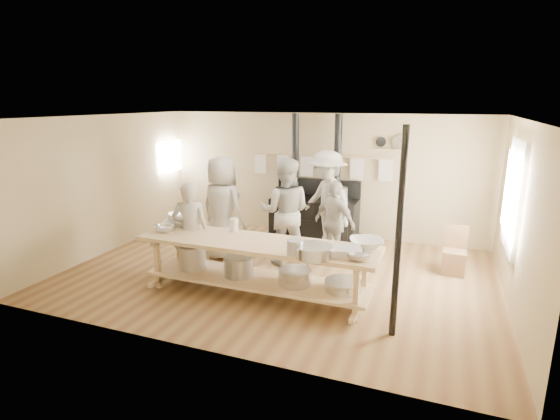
{
  "coord_description": "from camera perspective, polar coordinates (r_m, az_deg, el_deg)",
  "views": [
    {
      "loc": [
        2.49,
        -6.46,
        2.86
      ],
      "look_at": [
        -0.05,
        0.2,
        1.06
      ],
      "focal_mm": 28.0,
      "sensor_mm": 36.0,
      "label": 1
    }
  ],
  "objects": [
    {
      "name": "chair",
      "position": [
        8.0,
        21.76,
        -6.04
      ],
      "size": [
        0.39,
        0.39,
        0.8
      ],
      "rotation": [
        0.0,
        0.0,
        -0.04
      ],
      "color": "brown",
      "rests_on": "ground"
    },
    {
      "name": "roasting_pan",
      "position": [
        5.89,
        8.08,
        -5.37
      ],
      "size": [
        0.59,
        0.48,
        0.11
      ],
      "primitive_type": "cube",
      "rotation": [
        0.0,
        0.0,
        0.32
      ],
      "color": "#B2B2B7",
      "rests_on": "prep_table"
    },
    {
      "name": "bucket_galv",
      "position": [
        5.85,
        1.95,
        -4.89
      ],
      "size": [
        0.26,
        0.26,
        0.2
      ],
      "primitive_type": "cylinder",
      "rotation": [
        0.0,
        0.0,
        0.18
      ],
      "color": "gray",
      "rests_on": "prep_table"
    },
    {
      "name": "cook_by_window",
      "position": [
        8.44,
        6.13,
        1.17
      ],
      "size": [
        1.44,
        1.32,
        1.95
      ],
      "primitive_type": "imported",
      "rotation": [
        0.0,
        0.0,
        -0.62
      ],
      "color": "#9F998D",
      "rests_on": "ground"
    },
    {
      "name": "pitcher",
      "position": [
        6.89,
        -6.04,
        -1.95
      ],
      "size": [
        0.16,
        0.16,
        0.21
      ],
      "primitive_type": "cylinder",
      "rotation": [
        0.0,
        0.0,
        0.22
      ],
      "color": "white",
      "rests_on": "prep_table"
    },
    {
      "name": "prep_table",
      "position": [
        6.53,
        -3.14,
        -6.85
      ],
      "size": [
        3.6,
        0.9,
        0.85
      ],
      "color": "tan",
      "rests_on": "ground"
    },
    {
      "name": "left_opening",
      "position": [
        10.42,
        -14.2,
        6.8
      ],
      "size": [
        0.0,
        0.9,
        0.9
      ],
      "color": "white",
      "rests_on": "ground"
    },
    {
      "name": "ground",
      "position": [
        7.49,
        -0.2,
        -8.27
      ],
      "size": [
        7.0,
        7.0,
        0.0
      ],
      "primitive_type": "plane",
      "color": "brown",
      "rests_on": "ground"
    },
    {
      "name": "cook_far_left",
      "position": [
        7.17,
        -11.59,
        -2.75
      ],
      "size": [
        0.68,
        0.56,
        1.62
      ],
      "primitive_type": "imported",
      "rotation": [
        0.0,
        0.0,
        3.47
      ],
      "color": "#9F998D",
      "rests_on": "ground"
    },
    {
      "name": "stove",
      "position": [
        9.24,
        4.49,
        -0.54
      ],
      "size": [
        1.9,
        0.75,
        2.6
      ],
      "color": "black",
      "rests_on": "ground"
    },
    {
      "name": "bowl_white_b",
      "position": [
        6.28,
        11.23,
        -4.24
      ],
      "size": [
        0.59,
        0.59,
        0.12
      ],
      "primitive_type": "imported",
      "rotation": [
        0.0,
        0.0,
        1.87
      ],
      "color": "white",
      "rests_on": "prep_table"
    },
    {
      "name": "cook_right",
      "position": [
        7.78,
        7.16,
        -1.68
      ],
      "size": [
        0.95,
        0.72,
        1.5
      ],
      "primitive_type": "imported",
      "rotation": [
        0.0,
        0.0,
        2.69
      ],
      "color": "#9F998D",
      "rests_on": "ground"
    },
    {
      "name": "cook_left",
      "position": [
        7.68,
        0.67,
        -0.24
      ],
      "size": [
        1.07,
        0.92,
        1.9
      ],
      "primitive_type": "imported",
      "rotation": [
        0.0,
        0.0,
        3.38
      ],
      "color": "#9F998D",
      "rests_on": "ground"
    },
    {
      "name": "bowl_steel_a",
      "position": [
        7.1,
        -14.84,
        -2.33
      ],
      "size": [
        0.45,
        0.45,
        0.1
      ],
      "primitive_type": "imported",
      "rotation": [
        0.0,
        0.0,
        0.57
      ],
      "color": "silver",
      "rests_on": "prep_table"
    },
    {
      "name": "bowl_white_a",
      "position": [
        7.41,
        -13.09,
        -1.53
      ],
      "size": [
        0.51,
        0.51,
        0.11
      ],
      "primitive_type": "imported",
      "rotation": [
        0.0,
        0.0,
        0.2
      ],
      "color": "white",
      "rests_on": "prep_table"
    },
    {
      "name": "cook_center",
      "position": [
        7.97,
        -7.55,
        0.19
      ],
      "size": [
        1.04,
        0.8,
        1.9
      ],
      "primitive_type": "imported",
      "rotation": [
        0.0,
        0.0,
        2.91
      ],
      "color": "#9F998D",
      "rests_on": "ground"
    },
    {
      "name": "back_wall_shelf",
      "position": [
        8.99,
        14.38,
        8.27
      ],
      "size": [
        0.63,
        0.14,
        0.32
      ],
      "color": "tan",
      "rests_on": "ground"
    },
    {
      "name": "support_post",
      "position": [
        5.36,
        15.25,
        -3.27
      ],
      "size": [
        0.08,
        0.08,
        2.6
      ],
      "primitive_type": "cylinder",
      "color": "black",
      "rests_on": "ground"
    },
    {
      "name": "mixing_bowl_large",
      "position": [
        5.78,
        4.48,
        -5.41
      ],
      "size": [
        0.55,
        0.55,
        0.16
      ],
      "primitive_type": "cylinder",
      "rotation": [
        0.0,
        0.0,
        0.13
      ],
      "color": "silver",
      "rests_on": "prep_table"
    },
    {
      "name": "room_shell",
      "position": [
        7.03,
        -0.21,
        4.04
      ],
      "size": [
        7.0,
        7.0,
        7.0
      ],
      "color": "tan",
      "rests_on": "ground"
    },
    {
      "name": "deep_bowl_enamel",
      "position": [
        7.4,
        -13.11,
        -1.17
      ],
      "size": [
        0.34,
        0.34,
        0.2
      ],
      "primitive_type": "cylinder",
      "rotation": [
        0.0,
        0.0,
        0.04
      ],
      "color": "white",
      "rests_on": "prep_table"
    },
    {
      "name": "window_right",
      "position": [
        7.26,
        28.22,
        1.66
      ],
      "size": [
        0.09,
        1.5,
        1.65
      ],
      "color": "beige",
      "rests_on": "ground"
    },
    {
      "name": "bowl_steel_b",
      "position": [
        5.77,
        10.28,
        -5.93
      ],
      "size": [
        0.44,
        0.44,
        0.1
      ],
      "primitive_type": "imported",
      "rotation": [
        0.0,
        0.0,
        3.7
      ],
      "color": "silver",
      "rests_on": "prep_table"
    },
    {
      "name": "towel_rail",
      "position": [
        9.29,
        5.15,
        6.11
      ],
      "size": [
        3.0,
        0.04,
        0.47
      ],
      "color": "tan",
      "rests_on": "ground"
    }
  ]
}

